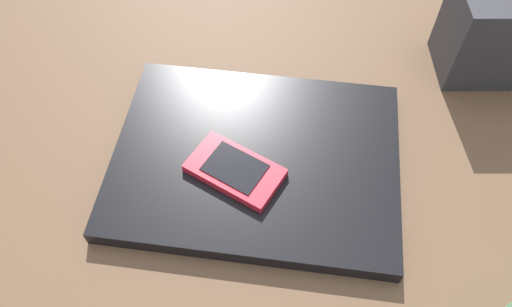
# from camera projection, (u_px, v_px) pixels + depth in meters

# --- Properties ---
(desk_surface) EXTENTS (1.20, 0.80, 0.03)m
(desk_surface) POSITION_uv_depth(u_px,v_px,m) (274.00, 204.00, 0.56)
(desk_surface) COLOR brown
(desk_surface) RESTS_ON ground
(laptop_closed) EXTENTS (0.33, 0.26, 0.02)m
(laptop_closed) POSITION_uv_depth(u_px,v_px,m) (256.00, 159.00, 0.57)
(laptop_closed) COLOR black
(laptop_closed) RESTS_ON desk_surface
(cell_phone_on_laptop) EXTENTS (0.11, 0.09, 0.01)m
(cell_phone_on_laptop) POSITION_uv_depth(u_px,v_px,m) (235.00, 170.00, 0.54)
(cell_phone_on_laptop) COLOR red
(cell_phone_on_laptop) RESTS_ON laptop_closed
(desk_organizer) EXTENTS (0.14, 0.11, 0.12)m
(desk_organizer) POSITION_uv_depth(u_px,v_px,m) (500.00, 32.00, 0.61)
(desk_organizer) COLOR #2D2D33
(desk_organizer) RESTS_ON desk_surface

